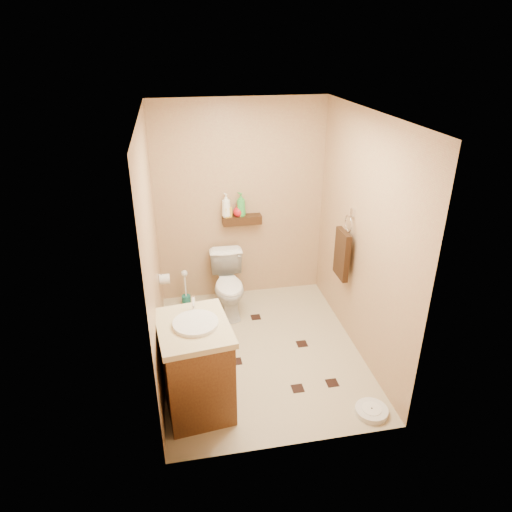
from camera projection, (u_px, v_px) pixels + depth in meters
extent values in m
plane|color=tan|center=(261.00, 350.00, 4.79)|extent=(2.50, 2.50, 0.00)
cube|color=tan|center=(241.00, 203.00, 5.37)|extent=(2.00, 0.04, 2.40)
cube|color=tan|center=(297.00, 320.00, 3.16)|extent=(2.00, 0.04, 2.40)
cube|color=tan|center=(153.00, 255.00, 4.10)|extent=(0.04, 2.50, 2.40)
cube|color=tan|center=(362.00, 239.00, 4.43)|extent=(0.04, 2.50, 2.40)
cube|color=silver|center=(262.00, 114.00, 3.74)|extent=(2.00, 2.50, 0.02)
cube|color=#3B1F10|center=(242.00, 220.00, 5.38)|extent=(0.46, 0.14, 0.10)
cube|color=black|center=(236.00, 361.00, 4.62)|extent=(0.11, 0.11, 0.01)
cube|color=black|center=(302.00, 344.00, 4.88)|extent=(0.11, 0.11, 0.01)
cube|color=black|center=(298.00, 388.00, 4.27)|extent=(0.11, 0.11, 0.01)
cube|color=black|center=(198.00, 327.00, 5.17)|extent=(0.11, 0.11, 0.01)
cube|color=black|center=(332.00, 383.00, 4.33)|extent=(0.11, 0.11, 0.01)
cube|color=black|center=(256.00, 317.00, 5.35)|extent=(0.11, 0.11, 0.01)
imported|color=white|center=(229.00, 285.00, 5.34)|extent=(0.41, 0.69, 0.70)
cube|color=brown|center=(196.00, 369.00, 3.90)|extent=(0.61, 0.72, 0.81)
cube|color=#CAB992|center=(193.00, 328.00, 3.72)|extent=(0.66, 0.77, 0.05)
cylinder|color=silver|center=(196.00, 324.00, 3.71)|extent=(0.37, 0.37, 0.05)
cylinder|color=silver|center=(193.00, 303.00, 3.88)|extent=(0.03, 0.03, 0.12)
cylinder|color=silver|center=(371.00, 411.00, 3.98)|extent=(0.37, 0.37, 0.05)
cylinder|color=white|center=(372.00, 409.00, 3.97)|extent=(0.17, 0.17, 0.01)
cylinder|color=#1A695C|center=(186.00, 300.00, 5.59)|extent=(0.11, 0.11, 0.12)
cylinder|color=silver|center=(185.00, 285.00, 5.50)|extent=(0.02, 0.02, 0.33)
sphere|color=silver|center=(184.00, 273.00, 5.43)|extent=(0.08, 0.08, 0.08)
cube|color=silver|center=(353.00, 212.00, 4.57)|extent=(0.03, 0.06, 0.08)
torus|color=silver|center=(348.00, 224.00, 4.62)|extent=(0.02, 0.19, 0.19)
cube|color=#331F0F|center=(342.00, 254.00, 4.76)|extent=(0.06, 0.30, 0.52)
cylinder|color=silver|center=(165.00, 279.00, 4.94)|extent=(0.11, 0.11, 0.11)
cylinder|color=silver|center=(160.00, 274.00, 4.91)|extent=(0.04, 0.02, 0.02)
imported|color=white|center=(226.00, 205.00, 5.27)|extent=(0.14, 0.14, 0.28)
imported|color=gold|center=(227.00, 209.00, 5.29)|extent=(0.10, 0.10, 0.18)
imported|color=red|center=(238.00, 210.00, 5.32)|extent=(0.12, 0.12, 0.16)
imported|color=green|center=(241.00, 205.00, 5.29)|extent=(0.15, 0.15, 0.28)
imported|color=#D37A46|center=(241.00, 210.00, 5.32)|extent=(0.09, 0.09, 0.16)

